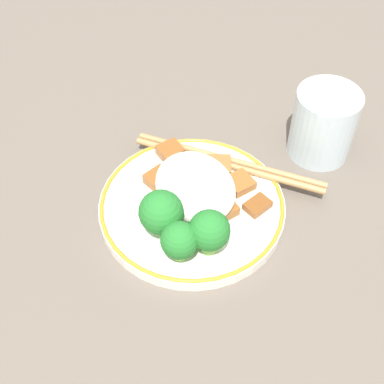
# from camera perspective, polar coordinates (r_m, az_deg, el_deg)

# --- Properties ---
(ground_plane) EXTENTS (3.00, 3.00, 0.00)m
(ground_plane) POSITION_cam_1_polar(r_m,az_deg,el_deg) (0.63, 0.00, -2.02)
(ground_plane) COLOR #665B51
(plate) EXTENTS (0.22, 0.22, 0.02)m
(plate) POSITION_cam_1_polar(r_m,az_deg,el_deg) (0.62, 0.00, -1.51)
(plate) COLOR white
(plate) RESTS_ON ground_plane
(rice_mound) EXTENTS (0.11, 0.09, 0.04)m
(rice_mound) POSITION_cam_1_polar(r_m,az_deg,el_deg) (0.61, 0.35, 0.63)
(rice_mound) COLOR white
(rice_mound) RESTS_ON plate
(broccoli_back_left) EXTENTS (0.05, 0.05, 0.06)m
(broccoli_back_left) POSITION_cam_1_polar(r_m,az_deg,el_deg) (0.57, -3.32, -2.19)
(broccoli_back_left) COLOR #7FB756
(broccoli_back_left) RESTS_ON plate
(broccoli_back_center) EXTENTS (0.04, 0.04, 0.05)m
(broccoli_back_center) POSITION_cam_1_polar(r_m,az_deg,el_deg) (0.55, -1.34, -5.22)
(broccoli_back_center) COLOR #7FB756
(broccoli_back_center) RESTS_ON plate
(broccoli_back_right) EXTENTS (0.04, 0.04, 0.06)m
(broccoli_back_right) POSITION_cam_1_polar(r_m,az_deg,el_deg) (0.55, 1.86, -4.20)
(broccoli_back_right) COLOR #7FB756
(broccoli_back_right) RESTS_ON plate
(meat_near_front) EXTENTS (0.04, 0.04, 0.01)m
(meat_near_front) POSITION_cam_1_polar(r_m,az_deg,el_deg) (0.63, -3.38, 1.23)
(meat_near_front) COLOR brown
(meat_near_front) RESTS_ON plate
(meat_near_left) EXTENTS (0.03, 0.03, 0.01)m
(meat_near_left) POSITION_cam_1_polar(r_m,az_deg,el_deg) (0.66, -2.33, 4.33)
(meat_near_left) COLOR brown
(meat_near_left) RESTS_ON plate
(meat_near_right) EXTENTS (0.03, 0.03, 0.01)m
(meat_near_right) POSITION_cam_1_polar(r_m,az_deg,el_deg) (0.63, 5.30, 0.69)
(meat_near_right) COLOR #995B28
(meat_near_right) RESTS_ON plate
(meat_near_back) EXTENTS (0.04, 0.03, 0.01)m
(meat_near_back) POSITION_cam_1_polar(r_m,az_deg,el_deg) (0.61, 3.34, -1.33)
(meat_near_back) COLOR brown
(meat_near_back) RESTS_ON plate
(meat_on_rice_edge) EXTENTS (0.04, 0.04, 0.01)m
(meat_on_rice_edge) POSITION_cam_1_polar(r_m,az_deg,el_deg) (0.65, 2.90, 2.80)
(meat_on_rice_edge) COLOR #9E6633
(meat_on_rice_edge) RESTS_ON plate
(meat_mid_left) EXTENTS (0.04, 0.04, 0.01)m
(meat_mid_left) POSITION_cam_1_polar(r_m,az_deg,el_deg) (0.65, -0.32, 2.49)
(meat_mid_left) COLOR #9E6633
(meat_mid_left) RESTS_ON plate
(meat_mid_right) EXTENTS (0.03, 0.03, 0.01)m
(meat_mid_right) POSITION_cam_1_polar(r_m,az_deg,el_deg) (0.61, 7.00, -1.43)
(meat_mid_right) COLOR brown
(meat_mid_right) RESTS_ON plate
(chopsticks) EXTENTS (0.19, 0.18, 0.01)m
(chopsticks) POSITION_cam_1_polar(r_m,az_deg,el_deg) (0.66, 3.95, 3.16)
(chopsticks) COLOR #AD8451
(chopsticks) RESTS_ON plate
(drinking_glass) EXTENTS (0.08, 0.08, 0.09)m
(drinking_glass) POSITION_cam_1_polar(r_m,az_deg,el_deg) (0.68, 13.85, 7.06)
(drinking_glass) COLOR silver
(drinking_glass) RESTS_ON ground_plane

